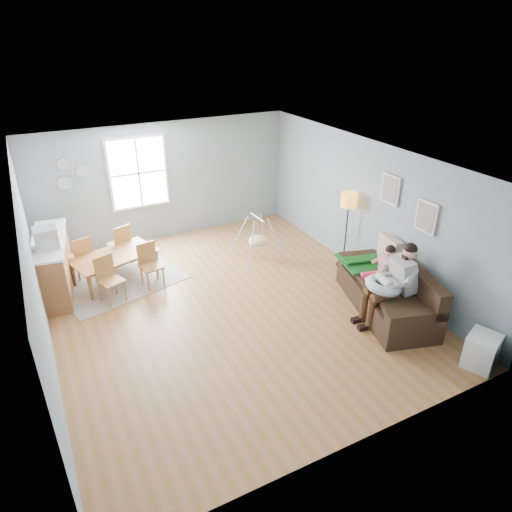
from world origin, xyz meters
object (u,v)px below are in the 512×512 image
storage_cube (481,351)px  dining_table (117,268)px  father (394,281)px  chair_nw (82,255)px  chair_se (149,262)px  counter (54,265)px  floor_lamp (349,206)px  chair_sw (108,276)px  baby_swing (257,240)px  toddler (383,265)px  chair_ne (121,242)px  sofa (389,293)px  monitor (46,238)px

storage_cube → dining_table: (-4.29, 5.07, 0.02)m
father → chair_nw: size_ratio=1.63×
chair_se → storage_cube: bearing=-51.1°
storage_cube → counter: bearing=135.9°
floor_lamp → chair_sw: size_ratio=1.85×
dining_table → chair_nw: 0.74m
counter → baby_swing: (4.04, -0.56, -0.12)m
counter → father: bearing=-36.5°
toddler → chair_ne: size_ratio=1.03×
sofa → dining_table: size_ratio=1.56×
sofa → counter: bearing=146.8°
chair_sw → counter: size_ratio=0.44×
chair_nw → baby_swing: size_ratio=0.90×
dining_table → sofa: bearing=-55.1°
storage_cube → chair_sw: 6.34m
counter → baby_swing: counter is taller
father → chair_se: bearing=137.0°
chair_ne → monitor: 1.82m
floor_lamp → chair_ne: 4.77m
chair_nw → chair_ne: chair_ne is taller
floor_lamp → monitor: floor_lamp is taller
chair_nw → chair_ne: 0.84m
floor_lamp → chair_se: (-3.84, 1.11, -0.86)m
baby_swing → chair_ne: bearing=158.2°
father → baby_swing: bearing=106.8°
storage_cube → chair_sw: size_ratio=0.68×
toddler → monitor: 5.95m
floor_lamp → chair_ne: (-4.14, 2.21, -0.84)m
toddler → counter: (-5.20, 3.17, -0.23)m
dining_table → chair_se: chair_se is taller
toddler → storage_cube: bearing=-84.5°
floor_lamp → toddler: bearing=-101.7°
chair_nw → monitor: monitor is taller
chair_nw → sofa: bearing=-38.4°
storage_cube → counter: counter is taller
chair_nw → counter: size_ratio=0.44×
storage_cube → dining_table: bearing=130.3°
chair_ne → baby_swing: (2.68, -1.07, -0.08)m
chair_ne → monitor: bearing=-147.8°
chair_se → chair_nw: bearing=141.5°
chair_sw → counter: bearing=135.8°
chair_sw → chair_nw: chair_nw is taller
sofa → chair_sw: sofa is taller
chair_sw → baby_swing: size_ratio=0.89×
sofa → chair_ne: size_ratio=2.76×
storage_cube → chair_sw: chair_sw is taller
storage_cube → chair_nw: (-4.85, 5.51, 0.24)m
father → chair_sw: size_ratio=1.65×
father → chair_sw: 5.05m
toddler → father: bearing=-112.8°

